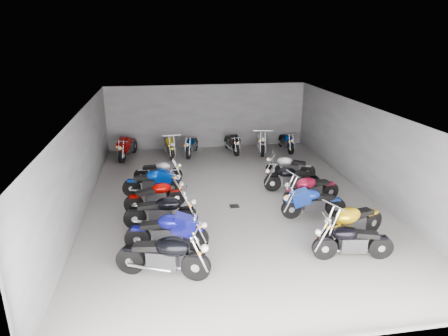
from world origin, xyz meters
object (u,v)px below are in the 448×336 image
at_px(motorcycle_back_e, 262,141).
at_px(motorcycle_right_f, 290,167).
at_px(motorcycle_left_b, 168,232).
at_px(motorcycle_left_a, 164,256).
at_px(motorcycle_back_b, 170,145).
at_px(motorcycle_left_e, 153,183).
at_px(motorcycle_right_c, 313,203).
at_px(motorcycle_left_f, 159,171).
at_px(motorcycle_back_c, 192,145).
at_px(drain_grate, 234,206).
at_px(motorcycle_left_d, 156,196).
at_px(motorcycle_back_f, 286,142).
at_px(motorcycle_right_a, 352,241).
at_px(motorcycle_back_d, 232,143).
at_px(motorcycle_right_d, 311,189).
at_px(motorcycle_back_a, 127,147).
at_px(motorcycle_right_b, 352,222).
at_px(motorcycle_left_c, 162,212).
at_px(motorcycle_right_e, 292,179).

bearing_deg(motorcycle_back_e, motorcycle_right_f, 104.69).
bearing_deg(motorcycle_left_b, motorcycle_left_a, 4.40).
bearing_deg(motorcycle_back_b, motorcycle_left_e, 74.47).
bearing_deg(motorcycle_right_c, motorcycle_left_f, 54.36).
bearing_deg(motorcycle_back_c, motorcycle_left_b, 99.28).
xyz_separation_m(drain_grate, motorcycle_back_b, (-2.00, 6.17, 0.53)).
bearing_deg(motorcycle_left_d, motorcycle_back_f, 119.53).
xyz_separation_m(motorcycle_right_a, motorcycle_back_d, (-1.37, 10.09, -0.03)).
bearing_deg(motorcycle_back_c, motorcycle_back_f, -161.55).
relative_size(motorcycle_right_d, motorcycle_right_f, 1.11).
relative_size(motorcycle_left_a, motorcycle_back_e, 0.98).
bearing_deg(motorcycle_back_c, motorcycle_back_b, 19.21).
relative_size(motorcycle_back_a, motorcycle_back_d, 1.10).
bearing_deg(motorcycle_right_a, motorcycle_right_b, -18.64).
xyz_separation_m(motorcycle_left_a, motorcycle_back_f, (6.25, 9.98, -0.10)).
relative_size(motorcycle_left_e, motorcycle_right_d, 0.98).
relative_size(motorcycle_left_c, motorcycle_right_c, 1.07).
height_order(motorcycle_left_d, motorcycle_back_a, motorcycle_back_a).
relative_size(motorcycle_left_e, motorcycle_left_f, 1.11).
xyz_separation_m(motorcycle_right_a, motorcycle_right_e, (-0.08, 4.75, -0.00)).
relative_size(drain_grate, motorcycle_right_c, 0.15).
distance_m(motorcycle_left_a, motorcycle_back_f, 11.78).
height_order(drain_grate, motorcycle_right_d, motorcycle_right_d).
distance_m(motorcycle_back_e, motorcycle_back_f, 1.28).
xyz_separation_m(motorcycle_left_b, motorcycle_right_c, (4.66, 1.32, -0.05)).
bearing_deg(motorcycle_back_b, motorcycle_right_b, 112.07).
relative_size(motorcycle_right_a, motorcycle_back_f, 1.09).
bearing_deg(motorcycle_right_c, motorcycle_back_c, 27.24).
bearing_deg(motorcycle_back_b, motorcycle_right_e, 123.65).
bearing_deg(motorcycle_right_e, motorcycle_right_a, -167.38).
distance_m(motorcycle_left_f, motorcycle_right_c, 6.27).
bearing_deg(motorcycle_back_f, motorcycle_left_c, 47.66).
xyz_separation_m(motorcycle_left_c, motorcycle_back_a, (-1.50, 7.43, 0.00)).
bearing_deg(motorcycle_right_a, motorcycle_back_f, -0.33).
bearing_deg(motorcycle_back_f, motorcycle_back_d, -5.03).
xyz_separation_m(motorcycle_left_e, motorcycle_back_d, (3.83, 4.96, -0.03)).
bearing_deg(motorcycle_back_c, drain_grate, 116.96).
distance_m(motorcycle_left_d, motorcycle_back_d, 7.20).
distance_m(motorcycle_right_c, motorcycle_back_a, 9.76).
bearing_deg(motorcycle_left_e, motorcycle_left_a, 10.03).
relative_size(motorcycle_left_b, motorcycle_left_e, 1.07).
height_order(motorcycle_left_b, motorcycle_back_d, motorcycle_left_b).
bearing_deg(motorcycle_right_d, motorcycle_right_a, 163.97).
bearing_deg(motorcycle_back_a, motorcycle_right_c, 145.81).
bearing_deg(drain_grate, motorcycle_left_a, -122.97).
bearing_deg(motorcycle_right_f, motorcycle_right_e, -176.03).
bearing_deg(motorcycle_back_e, motorcycle_right_a, 101.02).
distance_m(motorcycle_left_a, motorcycle_left_b, 1.24).
relative_size(motorcycle_left_f, motorcycle_back_c, 0.98).
bearing_deg(motorcycle_left_c, motorcycle_left_d, -166.73).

